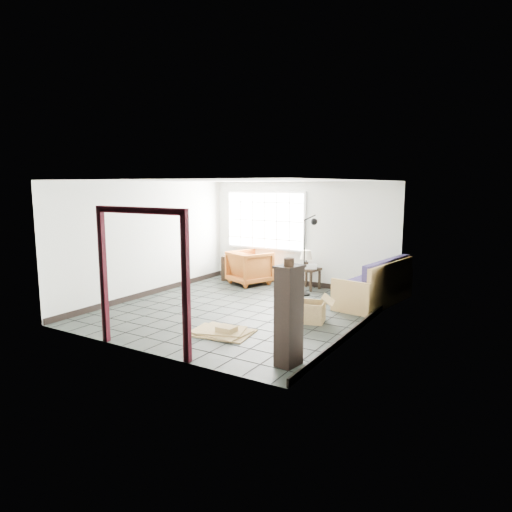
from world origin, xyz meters
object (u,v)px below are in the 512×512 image
Objects in this scene: armchair at (250,266)px; side_table at (309,272)px; tall_shelf at (289,315)px; futon_sofa at (377,287)px.

armchair reaches higher than side_table.
tall_shelf is (1.75, -4.46, 0.30)m from side_table.
futon_sofa is at bearing -14.84° from side_table.
side_table is 0.38× the size of tall_shelf.
futon_sofa is 3.37m from armchair.
tall_shelf reaches higher than armchair.
armchair is at bearing -171.64° from side_table.
futon_sofa is 4.00m from tall_shelf.
futon_sofa is 2.43× the size of armchair.
tall_shelf is at bearing -82.66° from futon_sofa.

